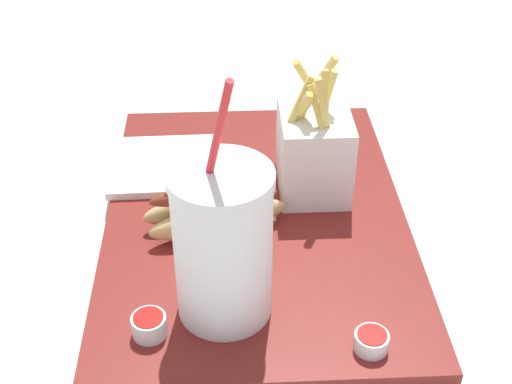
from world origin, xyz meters
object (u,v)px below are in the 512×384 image
object	(u,v)px
ketchup_cup_2	(149,325)
ketchup_cup_3	(291,120)
hot_dog_1	(215,207)
napkin_stack	(165,165)
soda_cup	(223,244)
ketchup_cup_1	(371,341)
fries_basket	(314,149)

from	to	relation	value
ketchup_cup_2	ketchup_cup_3	bearing A→B (deg)	155.96
ketchup_cup_2	hot_dog_1	bearing A→B (deg)	158.94
hot_dog_1	napkin_stack	world-z (taller)	hot_dog_1
napkin_stack	soda_cup	bearing A→B (deg)	16.20
ketchup_cup_2	ketchup_cup_3	size ratio (longest dim) A/B	0.89
ketchup_cup_1	ketchup_cup_2	distance (m)	0.20
ketchup_cup_3	hot_dog_1	bearing A→B (deg)	-26.21
hot_dog_1	ketchup_cup_3	bearing A→B (deg)	153.79
fries_basket	ketchup_cup_3	world-z (taller)	fries_basket
soda_cup	ketchup_cup_3	bearing A→B (deg)	164.42
soda_cup	ketchup_cup_3	size ratio (longest dim) A/B	6.84
soda_cup	ketchup_cup_2	xyz separation A→B (m)	(0.03, -0.07, -0.07)
fries_basket	ketchup_cup_1	size ratio (longest dim) A/B	5.10
hot_dog_1	ketchup_cup_3	distance (m)	0.23
ketchup_cup_2	ketchup_cup_1	bearing A→B (deg)	82.19
fries_basket	hot_dog_1	size ratio (longest dim) A/B	0.98
ketchup_cup_2	ketchup_cup_3	xyz separation A→B (m)	(-0.37, 0.16, -0.00)
ketchup_cup_2	napkin_stack	world-z (taller)	ketchup_cup_2
soda_cup	hot_dog_1	size ratio (longest dim) A/B	1.53
napkin_stack	hot_dog_1	bearing A→B (deg)	28.05
hot_dog_1	ketchup_cup_2	xyz separation A→B (m)	(0.16, -0.06, -0.01)
napkin_stack	ketchup_cup_1	bearing A→B (deg)	33.70
fries_basket	ketchup_cup_3	distance (m)	0.14
soda_cup	napkin_stack	bearing A→B (deg)	-163.80
fries_basket	hot_dog_1	world-z (taller)	fries_basket
soda_cup	ketchup_cup_3	xyz separation A→B (m)	(-0.34, 0.09, -0.07)
soda_cup	napkin_stack	size ratio (longest dim) A/B	1.86
ketchup_cup_1	ketchup_cup_2	xyz separation A→B (m)	(-0.03, -0.20, 0.00)
hot_dog_1	napkin_stack	bearing A→B (deg)	-151.95
soda_cup	fries_basket	size ratio (longest dim) A/B	1.56
ketchup_cup_2	napkin_stack	xyz separation A→B (m)	(-0.27, -0.00, -0.01)
ketchup_cup_1	napkin_stack	distance (m)	0.36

